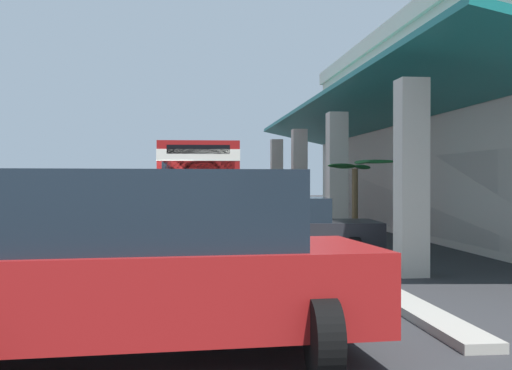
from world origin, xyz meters
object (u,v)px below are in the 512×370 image
at_px(transit_bus, 199,181).
at_px(potted_palm, 355,229).
at_px(parked_sedan_green, 47,204).
at_px(parked_sedan_charcoal, 280,229).
at_px(pedestrian, 74,212).
at_px(parked_suv_red, 142,262).

distance_m(transit_bus, potted_palm, 9.74).
height_order(transit_bus, parked_sedan_green, transit_bus).
distance_m(parked_sedan_green, potted_palm, 18.66).
bearing_deg(potted_palm, transit_bus, -156.17).
bearing_deg(parked_sedan_charcoal, pedestrian, -127.35).
relative_size(transit_bus, potted_palm, 4.64).
bearing_deg(transit_bus, parked_suv_red, -3.06).
bearing_deg(potted_palm, pedestrian, -105.64).
height_order(transit_bus, parked_suv_red, transit_bus).
relative_size(transit_bus, parked_suv_red, 2.29).
relative_size(parked_sedan_green, parked_sedan_charcoal, 0.98).
distance_m(parked_suv_red, parked_sedan_charcoal, 8.29).
bearing_deg(pedestrian, potted_palm, 74.36).
distance_m(transit_bus, parked_suv_red, 18.66).
height_order(parked_sedan_charcoal, pedestrian, pedestrian).
height_order(parked_suv_red, parked_sedan_charcoal, parked_suv_red).
height_order(pedestrian, potted_palm, potted_palm).
height_order(parked_suv_red, pedestrian, parked_suv_red).
bearing_deg(parked_sedan_charcoal, potted_palm, 129.92).
relative_size(pedestrian, potted_palm, 0.70).
height_order(parked_sedan_charcoal, potted_palm, potted_palm).
bearing_deg(transit_bus, pedestrian, -28.70).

